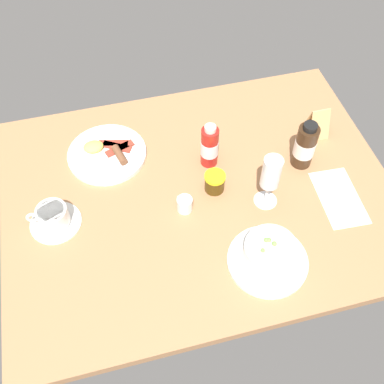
{
  "coord_description": "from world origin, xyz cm",
  "views": [
    {
      "loc": [
        -21.48,
        -75.02,
        105.11
      ],
      "look_at": [
        -3.53,
        -5.36,
        7.96
      ],
      "focal_mm": 43.09,
      "sensor_mm": 36.0,
      "label": 1
    }
  ],
  "objects_px": {
    "coffee_cup": "(53,217)",
    "wine_glass": "(271,175)",
    "menu_card": "(318,122)",
    "sauce_bottle_red": "(210,146)",
    "breakfast_plate": "(107,153)",
    "sauce_bottle_brown": "(305,146)",
    "jam_jar": "(214,182)",
    "cutlery_setting": "(339,196)",
    "porridge_bowl": "(269,255)",
    "creamer_jug": "(184,204)"
  },
  "relations": [
    {
      "from": "cutlery_setting",
      "to": "breakfast_plate",
      "type": "relative_size",
      "value": 0.87
    },
    {
      "from": "cutlery_setting",
      "to": "sauce_bottle_brown",
      "type": "relative_size",
      "value": 1.3
    },
    {
      "from": "breakfast_plate",
      "to": "jam_jar",
      "type": "bearing_deg",
      "value": -35.6
    },
    {
      "from": "jam_jar",
      "to": "cutlery_setting",
      "type": "bearing_deg",
      "value": -19.36
    },
    {
      "from": "cutlery_setting",
      "to": "creamer_jug",
      "type": "xyz_separation_m",
      "value": [
        -0.43,
        0.07,
        0.02
      ]
    },
    {
      "from": "wine_glass",
      "to": "sauce_bottle_brown",
      "type": "xyz_separation_m",
      "value": [
        0.15,
        0.11,
        -0.04
      ]
    },
    {
      "from": "cutlery_setting",
      "to": "menu_card",
      "type": "relative_size",
      "value": 2.09
    },
    {
      "from": "wine_glass",
      "to": "jam_jar",
      "type": "distance_m",
      "value": 0.17
    },
    {
      "from": "coffee_cup",
      "to": "breakfast_plate",
      "type": "relative_size",
      "value": 0.59
    },
    {
      "from": "wine_glass",
      "to": "sauce_bottle_red",
      "type": "bearing_deg",
      "value": 122.97
    },
    {
      "from": "wine_glass",
      "to": "sauce_bottle_red",
      "type": "distance_m",
      "value": 0.22
    },
    {
      "from": "sauce_bottle_brown",
      "to": "breakfast_plate",
      "type": "xyz_separation_m",
      "value": [
        -0.55,
        0.17,
        -0.06
      ]
    },
    {
      "from": "cutlery_setting",
      "to": "porridge_bowl",
      "type": "bearing_deg",
      "value": -151.31
    },
    {
      "from": "creamer_jug",
      "to": "sauce_bottle_red",
      "type": "relative_size",
      "value": 0.34
    },
    {
      "from": "menu_card",
      "to": "sauce_bottle_red",
      "type": "bearing_deg",
      "value": -175.1
    },
    {
      "from": "creamer_jug",
      "to": "jam_jar",
      "type": "xyz_separation_m",
      "value": [
        0.1,
        0.05,
        0.01
      ]
    },
    {
      "from": "menu_card",
      "to": "wine_glass",
      "type": "bearing_deg",
      "value": -139.19
    },
    {
      "from": "jam_jar",
      "to": "breakfast_plate",
      "type": "distance_m",
      "value": 0.34
    },
    {
      "from": "porridge_bowl",
      "to": "wine_glass",
      "type": "distance_m",
      "value": 0.21
    },
    {
      "from": "sauce_bottle_red",
      "to": "breakfast_plate",
      "type": "relative_size",
      "value": 0.63
    },
    {
      "from": "coffee_cup",
      "to": "wine_glass",
      "type": "distance_m",
      "value": 0.59
    },
    {
      "from": "creamer_jug",
      "to": "jam_jar",
      "type": "distance_m",
      "value": 0.11
    },
    {
      "from": "creamer_jug",
      "to": "wine_glass",
      "type": "relative_size",
      "value": 0.29
    },
    {
      "from": "cutlery_setting",
      "to": "coffee_cup",
      "type": "height_order",
      "value": "coffee_cup"
    },
    {
      "from": "porridge_bowl",
      "to": "cutlery_setting",
      "type": "bearing_deg",
      "value": 28.69
    },
    {
      "from": "sauce_bottle_red",
      "to": "sauce_bottle_brown",
      "type": "bearing_deg",
      "value": -14.84
    },
    {
      "from": "breakfast_plate",
      "to": "sauce_bottle_red",
      "type": "bearing_deg",
      "value": -19.29
    },
    {
      "from": "sauce_bottle_brown",
      "to": "breakfast_plate",
      "type": "relative_size",
      "value": 0.67
    },
    {
      "from": "porridge_bowl",
      "to": "cutlery_setting",
      "type": "xyz_separation_m",
      "value": [
        0.27,
        0.15,
        -0.04
      ]
    },
    {
      "from": "coffee_cup",
      "to": "wine_glass",
      "type": "height_order",
      "value": "wine_glass"
    },
    {
      "from": "cutlery_setting",
      "to": "coffee_cup",
      "type": "bearing_deg",
      "value": 172.08
    },
    {
      "from": "coffee_cup",
      "to": "sauce_bottle_red",
      "type": "distance_m",
      "value": 0.47
    },
    {
      "from": "cutlery_setting",
      "to": "jam_jar",
      "type": "xyz_separation_m",
      "value": [
        -0.33,
        0.12,
        0.03
      ]
    },
    {
      "from": "jam_jar",
      "to": "menu_card",
      "type": "bearing_deg",
      "value": 19.27
    },
    {
      "from": "porridge_bowl",
      "to": "creamer_jug",
      "type": "distance_m",
      "value": 0.27
    },
    {
      "from": "coffee_cup",
      "to": "sauce_bottle_brown",
      "type": "xyz_separation_m",
      "value": [
        0.72,
        0.04,
        0.04
      ]
    },
    {
      "from": "porridge_bowl",
      "to": "cutlery_setting",
      "type": "height_order",
      "value": "porridge_bowl"
    },
    {
      "from": "sauce_bottle_brown",
      "to": "coffee_cup",
      "type": "bearing_deg",
      "value": -177.17
    },
    {
      "from": "breakfast_plate",
      "to": "menu_card",
      "type": "distance_m",
      "value": 0.65
    },
    {
      "from": "coffee_cup",
      "to": "menu_card",
      "type": "relative_size",
      "value": 1.41
    },
    {
      "from": "breakfast_plate",
      "to": "menu_card",
      "type": "height_order",
      "value": "menu_card"
    },
    {
      "from": "coffee_cup",
      "to": "sauce_bottle_brown",
      "type": "relative_size",
      "value": 0.88
    },
    {
      "from": "wine_glass",
      "to": "sauce_bottle_brown",
      "type": "height_order",
      "value": "wine_glass"
    },
    {
      "from": "creamer_jug",
      "to": "breakfast_plate",
      "type": "distance_m",
      "value": 0.31
    },
    {
      "from": "jam_jar",
      "to": "menu_card",
      "type": "height_order",
      "value": "menu_card"
    },
    {
      "from": "wine_glass",
      "to": "menu_card",
      "type": "xyz_separation_m",
      "value": [
        0.24,
        0.21,
        -0.07
      ]
    },
    {
      "from": "wine_glass",
      "to": "menu_card",
      "type": "relative_size",
      "value": 1.77
    },
    {
      "from": "cutlery_setting",
      "to": "menu_card",
      "type": "xyz_separation_m",
      "value": [
        0.03,
        0.24,
        0.05
      ]
    },
    {
      "from": "breakfast_plate",
      "to": "menu_card",
      "type": "relative_size",
      "value": 2.4
    },
    {
      "from": "sauce_bottle_red",
      "to": "coffee_cup",
      "type": "bearing_deg",
      "value": -167.07
    }
  ]
}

